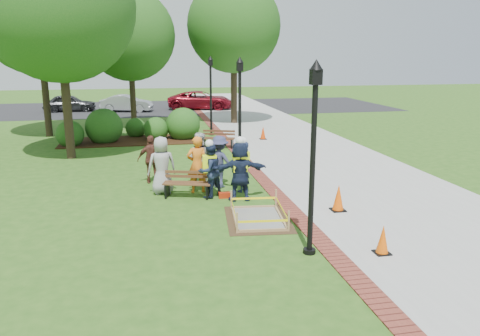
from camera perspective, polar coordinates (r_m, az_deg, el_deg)
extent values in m
plane|color=#285116|center=(13.20, -1.11, -5.54)|extent=(100.00, 100.00, 0.00)
cube|color=#9E9E99|center=(23.79, 6.50, 3.14)|extent=(6.00, 60.00, 0.02)
cube|color=maroon|center=(23.02, -1.24, 2.88)|extent=(0.50, 60.00, 0.03)
cube|color=#381E0F|center=(24.66, -13.02, 3.27)|extent=(7.00, 3.00, 0.05)
cube|color=black|center=(39.56, -8.12, 7.31)|extent=(36.00, 12.00, 0.01)
cube|color=#47331E|center=(12.73, 2.20, -6.26)|extent=(1.93, 2.46, 0.01)
cube|color=gray|center=(12.73, 2.20, -6.20)|extent=(1.38, 1.92, 0.04)
cube|color=tan|center=(12.72, 2.20, -6.11)|extent=(1.51, 2.05, 0.08)
cube|color=tan|center=(12.64, 2.21, -5.11)|extent=(1.55, 2.08, 0.55)
cube|color=yellow|center=(12.63, 2.21, -5.00)|extent=(1.49, 2.02, 0.06)
cube|color=brown|center=(14.58, -6.45, -1.86)|extent=(1.55, 0.83, 0.04)
cube|color=brown|center=(14.75, -6.30, -0.76)|extent=(1.44, 0.45, 0.24)
cube|color=black|center=(14.65, -6.42, -2.76)|extent=(1.43, 0.85, 0.44)
cube|color=#4E311A|center=(22.15, -2.69, 3.64)|extent=(1.61, 0.93, 0.04)
cube|color=#4E311A|center=(22.35, -2.58, 4.35)|extent=(1.47, 0.54, 0.25)
cube|color=black|center=(22.20, -2.68, 3.01)|extent=(1.49, 0.94, 0.45)
cube|color=black|center=(11.09, 16.89, -9.90)|extent=(0.35, 0.35, 0.05)
cone|color=#EC5807|center=(10.96, 17.02, -8.25)|extent=(0.27, 0.27, 0.64)
cube|color=black|center=(13.66, 11.83, -5.05)|extent=(0.40, 0.40, 0.05)
cone|color=#F15507|center=(13.54, 11.91, -3.49)|extent=(0.31, 0.31, 0.73)
cube|color=black|center=(24.47, 2.82, 3.54)|extent=(0.35, 0.35, 0.05)
cone|color=#DA3B06|center=(24.41, 2.83, 4.33)|extent=(0.28, 0.28, 0.64)
cube|color=#AF270D|center=(14.56, -1.92, -3.31)|extent=(0.36, 0.20, 0.18)
cylinder|color=black|center=(10.18, 8.81, -0.40)|extent=(0.12, 0.12, 3.80)
cube|color=black|center=(9.89, 9.24, 10.91)|extent=(0.22, 0.22, 0.32)
cone|color=black|center=(9.88, 9.29, 12.36)|extent=(0.28, 0.28, 0.22)
cylinder|color=black|center=(10.78, 8.44, -9.98)|extent=(0.28, 0.28, 0.10)
cylinder|color=black|center=(17.77, -0.03, 5.80)|extent=(0.12, 0.12, 3.80)
cube|color=black|center=(17.60, -0.03, 12.26)|extent=(0.22, 0.22, 0.32)
cone|color=black|center=(17.60, -0.03, 13.07)|extent=(0.28, 0.28, 0.22)
cylinder|color=black|center=(18.12, -0.03, 0.00)|extent=(0.28, 0.28, 0.10)
cylinder|color=black|center=(25.61, -3.57, 8.22)|extent=(0.12, 0.12, 3.80)
cube|color=black|center=(25.50, -3.63, 12.70)|extent=(0.22, 0.22, 0.32)
cone|color=black|center=(25.49, -3.64, 13.26)|extent=(0.28, 0.28, 0.22)
cylinder|color=black|center=(25.85, -3.50, 4.14)|extent=(0.28, 0.28, 0.10)
cylinder|color=#3D2D1E|center=(20.97, -20.42, 7.99)|extent=(0.37, 0.37, 5.12)
sphere|color=#164E16|center=(20.98, -21.29, 17.96)|extent=(6.10, 6.10, 6.10)
cylinder|color=#3D2D1E|center=(28.68, -12.97, 9.14)|extent=(0.34, 0.34, 4.45)
sphere|color=#164E16|center=(28.62, -13.33, 15.49)|extent=(5.23, 5.23, 5.23)
cylinder|color=#3D2D1E|center=(30.14, -0.74, 10.20)|extent=(0.40, 0.40, 4.97)
sphere|color=#164E16|center=(30.13, -0.76, 16.95)|extent=(5.77, 5.77, 5.77)
cylinder|color=#3D2D1E|center=(27.21, -22.68, 9.07)|extent=(0.36, 0.36, 5.26)
sphere|color=#164E16|center=(27.23, -23.44, 16.94)|extent=(6.32, 6.32, 6.32)
sphere|color=#164E16|center=(24.21, -19.92, 2.55)|extent=(1.34, 1.34, 1.34)
sphere|color=#164E16|center=(24.65, -16.12, 3.03)|extent=(1.85, 1.85, 1.85)
sphere|color=#164E16|center=(24.74, -10.15, 3.39)|extent=(1.28, 1.28, 1.28)
sphere|color=#164E16|center=(24.85, -6.90, 3.56)|extent=(1.77, 1.77, 1.77)
sphere|color=#164E16|center=(25.93, -12.54, 3.75)|extent=(1.09, 1.09, 1.09)
imported|color=#989898|center=(15.01, -9.52, 0.32)|extent=(0.64, 0.47, 1.84)
imported|color=orange|center=(14.98, -5.25, 0.41)|extent=(0.61, 0.42, 1.83)
imported|color=silver|center=(15.83, -5.04, 1.09)|extent=(0.67, 0.56, 1.81)
imported|color=brown|center=(16.34, -10.70, 1.04)|extent=(0.54, 0.36, 1.66)
imported|color=#323658|center=(15.52, -2.53, 0.75)|extent=(0.66, 0.61, 1.74)
imported|color=#192741|center=(14.10, -0.02, -0.40)|extent=(0.59, 0.38, 1.83)
cube|color=#DEFA15|center=(14.03, -0.02, 0.63)|extent=(0.42, 0.26, 0.52)
sphere|color=white|center=(13.90, -0.02, 3.36)|extent=(0.25, 0.25, 0.25)
imported|color=#1B1F46|center=(15.05, 0.33, 0.16)|extent=(0.60, 0.62, 1.65)
cube|color=#DEFA15|center=(15.00, 0.33, 1.03)|extent=(0.42, 0.26, 0.52)
sphere|color=white|center=(14.87, 0.33, 3.34)|extent=(0.25, 0.25, 0.25)
imported|color=#1B2E48|center=(14.45, -3.72, -0.38)|extent=(0.64, 0.57, 1.68)
cube|color=#DEFA15|center=(14.39, -3.73, 0.54)|extent=(0.42, 0.26, 0.52)
sphere|color=white|center=(14.26, -3.77, 2.99)|extent=(0.25, 0.25, 0.25)
imported|color=#28282B|center=(38.85, -19.98, 6.50)|extent=(2.01, 4.43, 1.43)
imported|color=#9FA0A4|center=(37.44, -13.59, 6.69)|extent=(2.69, 4.57, 1.40)
imported|color=maroon|center=(38.18, -4.75, 7.16)|extent=(3.14, 5.20, 1.58)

